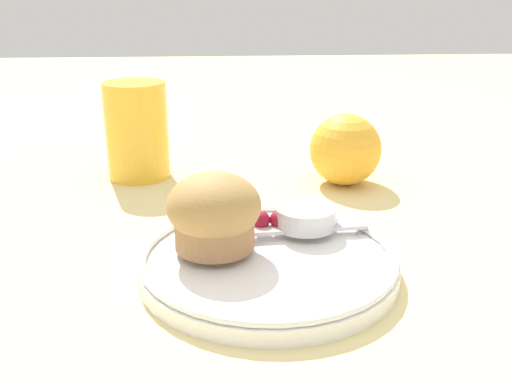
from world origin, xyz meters
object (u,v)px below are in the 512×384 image
object	(u,v)px
orange_fruit	(345,150)
juice_glass	(137,130)
butter_knife	(273,230)
muffin	(214,213)

from	to	relation	value
orange_fruit	juice_glass	bearing A→B (deg)	169.77
butter_knife	juice_glass	size ratio (longest dim) A/B	1.46
muffin	juice_glass	xyz separation A→B (m)	(-0.10, 0.25, 0.01)
muffin	butter_knife	distance (m)	0.07
juice_glass	muffin	bearing A→B (deg)	-69.46
orange_fruit	juice_glass	distance (m)	0.26
muffin	juice_glass	bearing A→B (deg)	110.54
butter_knife	muffin	bearing A→B (deg)	-158.39
orange_fruit	juice_glass	size ratio (longest dim) A/B	0.72
muffin	orange_fruit	xyz separation A→B (m)	(0.16, 0.21, -0.01)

